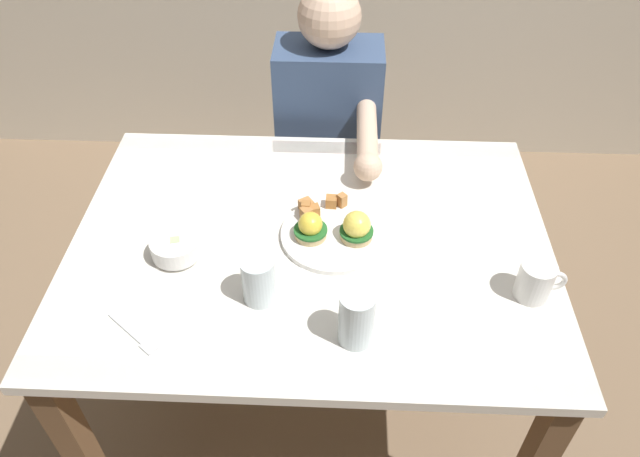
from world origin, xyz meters
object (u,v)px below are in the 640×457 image
object	(u,v)px
coffee_mug	(536,280)
diner_person	(329,135)
fruit_bowl	(175,248)
eggs_benedict_plate	(334,229)
dining_table	(311,269)
fork	(134,335)
water_glass_near	(259,282)
water_glass_far	(356,320)

from	to	relation	value
coffee_mug	diner_person	bearing A→B (deg)	122.68
fruit_bowl	eggs_benedict_plate	bearing A→B (deg)	12.80
dining_table	fruit_bowl	size ratio (longest dim) A/B	10.00
coffee_mug	fork	xyz separation A→B (m)	(-0.88, -0.15, -0.05)
fork	diner_person	world-z (taller)	diner_person
water_glass_near	diner_person	size ratio (longest dim) A/B	0.10
dining_table	coffee_mug	size ratio (longest dim) A/B	10.80
coffee_mug	fork	world-z (taller)	coffee_mug
coffee_mug	water_glass_near	distance (m)	0.62
fruit_bowl	fork	bearing A→B (deg)	-99.43
fruit_bowl	water_glass_near	world-z (taller)	water_glass_near
eggs_benedict_plate	diner_person	bearing A→B (deg)	92.92
eggs_benedict_plate	water_glass_far	world-z (taller)	water_glass_far
coffee_mug	fork	size ratio (longest dim) A/B	0.84
fork	diner_person	size ratio (longest dim) A/B	0.12
dining_table	fork	xyz separation A→B (m)	(-0.36, -0.31, 0.11)
eggs_benedict_plate	dining_table	bearing A→B (deg)	-164.90
coffee_mug	fork	distance (m)	0.89
water_glass_far	diner_person	world-z (taller)	diner_person
fruit_bowl	diner_person	size ratio (longest dim) A/B	0.11
dining_table	fruit_bowl	distance (m)	0.36
dining_table	coffee_mug	bearing A→B (deg)	-17.10
fruit_bowl	fork	distance (m)	0.25
coffee_mug	fruit_bowl	bearing A→B (deg)	174.04
coffee_mug	water_glass_near	bearing A→B (deg)	-176.83
eggs_benedict_plate	coffee_mug	size ratio (longest dim) A/B	2.43
diner_person	fork	bearing A→B (deg)	-113.18
fork	diner_person	bearing A→B (deg)	66.82
eggs_benedict_plate	water_glass_far	bearing A→B (deg)	-80.17
fork	water_glass_far	distance (m)	0.48
water_glass_near	water_glass_far	distance (m)	0.24
dining_table	fruit_bowl	world-z (taller)	fruit_bowl
dining_table	water_glass_near	xyz separation A→B (m)	(-0.10, -0.19, 0.16)
eggs_benedict_plate	water_glass_far	distance (m)	0.32
eggs_benedict_plate	coffee_mug	xyz separation A→B (m)	(0.46, -0.17, 0.03)
dining_table	diner_person	distance (m)	0.60
fork	water_glass_near	xyz separation A→B (m)	(0.26, 0.12, 0.05)
coffee_mug	diner_person	size ratio (longest dim) A/B	0.10
coffee_mug	diner_person	distance (m)	0.91
fruit_bowl	dining_table	bearing A→B (deg)	12.38
coffee_mug	water_glass_near	world-z (taller)	water_glass_near
water_glass_near	eggs_benedict_plate	bearing A→B (deg)	52.08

